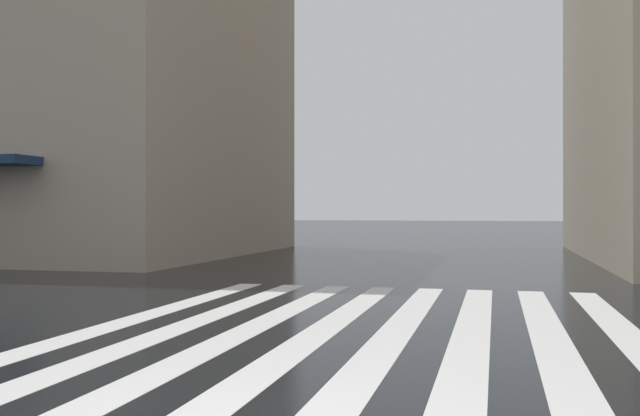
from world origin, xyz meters
The scene contains 1 object.
zebra_crossing centered at (4.00, 0.04, 0.00)m, with size 13.00×7.50×0.01m.
Camera 1 is at (-4.49, -1.77, 1.65)m, focal length 39.70 mm.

